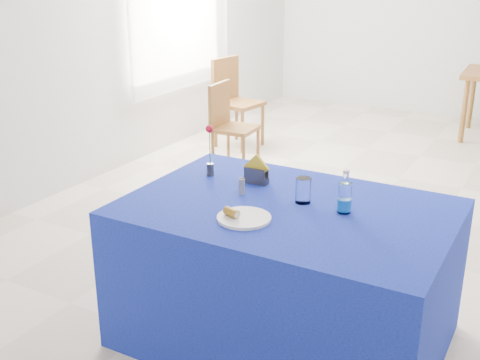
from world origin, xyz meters
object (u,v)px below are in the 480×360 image
chair_win_a (228,121)px  water_bottle (345,199)px  plate (244,218)px  blue_table (285,274)px  chair_win_b (233,96)px

chair_win_a → water_bottle: bearing=-141.8°
plate → blue_table: 0.47m
plate → chair_win_b: chair_win_b is taller
plate → chair_win_a: 2.95m
plate → chair_win_b: 3.78m
blue_table → water_bottle: bearing=12.5°
chair_win_b → water_bottle: bearing=-133.3°
blue_table → chair_win_a: 2.79m
blue_table → water_bottle: size_ratio=7.44×
water_bottle → chair_win_a: water_bottle is taller
blue_table → chair_win_b: (-2.03, 2.99, 0.17)m
blue_table → chair_win_b: size_ratio=1.69×
chair_win_a → chair_win_b: (-0.38, 0.75, 0.06)m
blue_table → plate: bearing=-113.0°
plate → blue_table: (0.11, 0.25, -0.39)m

